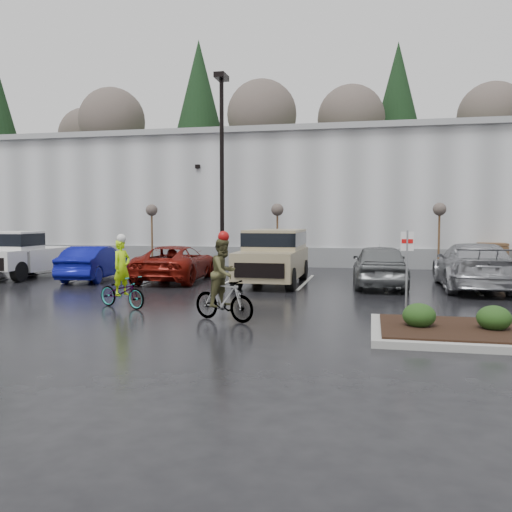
% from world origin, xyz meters
% --- Properties ---
extents(ground, '(120.00, 120.00, 0.00)m').
position_xyz_m(ground, '(0.00, 0.00, 0.00)').
color(ground, black).
rests_on(ground, ground).
extents(warehouse, '(60.50, 15.50, 7.20)m').
position_xyz_m(warehouse, '(0.00, 21.99, 3.65)').
color(warehouse, '#A2A4A7').
rests_on(warehouse, ground).
extents(wooded_ridge, '(80.00, 25.00, 6.00)m').
position_xyz_m(wooded_ridge, '(0.00, 45.00, 3.00)').
color(wooded_ridge, '#22401A').
rests_on(wooded_ridge, ground).
extents(lamppost, '(0.50, 1.00, 9.22)m').
position_xyz_m(lamppost, '(-4.00, 12.00, 5.69)').
color(lamppost, black).
rests_on(lamppost, ground).
extents(sapling_west, '(0.60, 0.60, 3.20)m').
position_xyz_m(sapling_west, '(-8.00, 13.00, 2.73)').
color(sapling_west, '#46271C').
rests_on(sapling_west, ground).
extents(sapling_mid, '(0.60, 0.60, 3.20)m').
position_xyz_m(sapling_mid, '(-1.50, 13.00, 2.73)').
color(sapling_mid, '#46271C').
rests_on(sapling_mid, ground).
extents(sapling_east, '(0.60, 0.60, 3.20)m').
position_xyz_m(sapling_east, '(6.00, 13.00, 2.73)').
color(sapling_east, '#46271C').
rests_on(sapling_east, ground).
extents(pallet_stack_a, '(1.20, 1.20, 1.35)m').
position_xyz_m(pallet_stack_a, '(8.50, 14.00, 0.68)').
color(pallet_stack_a, '#46271C').
rests_on(pallet_stack_a, ground).
extents(shrub_a, '(0.70, 0.70, 0.52)m').
position_xyz_m(shrub_a, '(4.00, -1.00, 0.41)').
color(shrub_a, '#1A3412').
rests_on(shrub_a, curb_island).
extents(shrub_b, '(0.70, 0.70, 0.52)m').
position_xyz_m(shrub_b, '(5.50, -1.00, 0.41)').
color(shrub_b, '#1A3412').
rests_on(shrub_b, curb_island).
extents(fire_lane_sign, '(0.30, 0.05, 2.20)m').
position_xyz_m(fire_lane_sign, '(3.80, 0.20, 1.41)').
color(fire_lane_sign, gray).
rests_on(fire_lane_sign, ground).
extents(pickup_white, '(2.10, 5.20, 1.96)m').
position_xyz_m(pickup_white, '(-11.37, 7.51, 0.98)').
color(pickup_white, silver).
rests_on(pickup_white, ground).
extents(car_blue, '(1.84, 4.31, 1.38)m').
position_xyz_m(car_blue, '(-7.92, 6.95, 0.69)').
color(car_blue, navy).
rests_on(car_blue, ground).
extents(car_red, '(2.62, 5.19, 1.41)m').
position_xyz_m(car_red, '(-4.63, 7.39, 0.70)').
color(car_red, maroon).
rests_on(car_red, ground).
extents(suv_tan, '(2.20, 5.10, 2.06)m').
position_xyz_m(suv_tan, '(-0.66, 7.14, 1.03)').
color(suv_tan, gray).
rests_on(suv_tan, ground).
extents(car_grey, '(2.08, 4.71, 1.58)m').
position_xyz_m(car_grey, '(3.28, 7.12, 0.79)').
color(car_grey, slate).
rests_on(car_grey, ground).
extents(car_far_silver, '(2.31, 5.63, 1.63)m').
position_xyz_m(car_far_silver, '(6.47, 7.12, 0.82)').
color(car_far_silver, '#9EA0A5').
rests_on(car_far_silver, ground).
extents(cyclist_hivis, '(1.79, 1.17, 2.06)m').
position_xyz_m(cyclist_hivis, '(-3.78, 0.90, 0.65)').
color(cyclist_hivis, '#3F3F44').
rests_on(cyclist_hivis, ground).
extents(cyclist_olive, '(1.74, 1.09, 2.19)m').
position_xyz_m(cyclist_olive, '(-0.51, -0.37, 0.81)').
color(cyclist_olive, '#3F3F44').
rests_on(cyclist_olive, ground).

